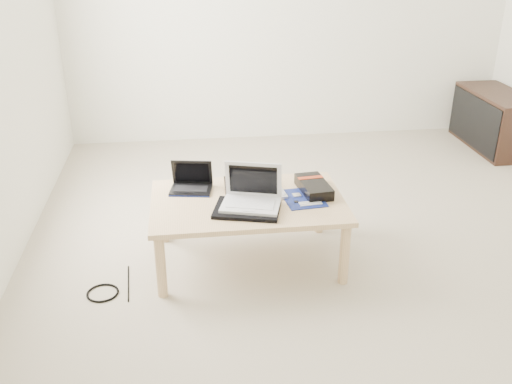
{
  "coord_description": "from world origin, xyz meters",
  "views": [
    {
      "loc": [
        -0.96,
        -3.12,
        1.81
      ],
      "look_at": [
        -0.59,
        -0.21,
        0.45
      ],
      "focal_mm": 40.0,
      "sensor_mm": 36.0,
      "label": 1
    }
  ],
  "objects": [
    {
      "name": "netbook",
      "position": [
        -0.95,
        -0.02,
        0.44
      ],
      "size": [
        0.27,
        0.21,
        0.17
      ],
      "color": "black",
      "rests_on": "coffee_table"
    },
    {
      "name": "coffee_table",
      "position": [
        -0.64,
        -0.21,
        0.35
      ],
      "size": [
        1.1,
        0.7,
        0.4
      ],
      "color": "#D5AD80",
      "rests_on": "ground"
    },
    {
      "name": "white_laptop",
      "position": [
        -0.62,
        -0.3,
        0.47
      ],
      "size": [
        0.37,
        0.3,
        0.23
      ],
      "color": "silver",
      "rests_on": "neoprene_sleeve"
    },
    {
      "name": "neoprene_sleeve",
      "position": [
        -0.65,
        -0.34,
        0.41
      ],
      "size": [
        0.41,
        0.34,
        0.02
      ],
      "primitive_type": "cube",
      "rotation": [
        0.0,
        0.0,
        -0.26
      ],
      "color": "black",
      "rests_on": "coffee_table"
    },
    {
      "name": "remote",
      "position": [
        -0.45,
        -0.12,
        0.41
      ],
      "size": [
        0.08,
        0.24,
        0.02
      ],
      "color": "silver",
      "rests_on": "coffee_table"
    },
    {
      "name": "floor_cable_coil",
      "position": [
        -1.46,
        -0.46,
        0.01
      ],
      "size": [
        0.22,
        0.22,
        0.01
      ],
      "primitive_type": "torus",
      "rotation": [
        0.0,
        0.0,
        -0.36
      ],
      "color": "black",
      "rests_on": "ground"
    },
    {
      "name": "tablet",
      "position": [
        -0.59,
        -0.17,
        0.41
      ],
      "size": [
        0.25,
        0.2,
        0.01
      ],
      "color": "black",
      "rests_on": "coffee_table"
    },
    {
      "name": "book",
      "position": [
        -0.6,
        -0.05,
        0.42
      ],
      "size": [
        0.31,
        0.26,
        0.03
      ],
      "color": "black",
      "rests_on": "coffee_table"
    },
    {
      "name": "media_cabinet",
      "position": [
        1.77,
        1.45,
        0.25
      ],
      "size": [
        0.41,
        0.9,
        0.5
      ],
      "color": "#352015",
      "rests_on": "ground"
    },
    {
      "name": "gpu_box",
      "position": [
        -0.24,
        -0.15,
        0.43
      ],
      "size": [
        0.18,
        0.31,
        0.07
      ],
      "color": "black",
      "rests_on": "coffee_table"
    },
    {
      "name": "cable_coil",
      "position": [
        -0.75,
        -0.26,
        0.41
      ],
      "size": [
        0.11,
        0.11,
        0.01
      ],
      "primitive_type": "torus",
      "rotation": [
        0.0,
        0.0,
        0.19
      ],
      "color": "black",
      "rests_on": "coffee_table"
    },
    {
      "name": "motherboard",
      "position": [
        -0.32,
        -0.23,
        0.4
      ],
      "size": [
        0.24,
        0.29,
        0.01
      ],
      "color": "#0D1656",
      "rests_on": "coffee_table"
    },
    {
      "name": "ground",
      "position": [
        0.0,
        0.0,
        0.0
      ],
      "size": [
        4.0,
        4.0,
        0.0
      ],
      "primitive_type": "plane",
      "color": "beige",
      "rests_on": "ground"
    },
    {
      "name": "floor_cable_trail",
      "position": [
        -1.33,
        -0.37,
        0.0
      ],
      "size": [
        0.03,
        0.35,
        0.01
      ],
      "primitive_type": "cylinder",
      "rotation": [
        1.57,
        0.0,
        0.07
      ],
      "color": "black",
      "rests_on": "ground"
    }
  ]
}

